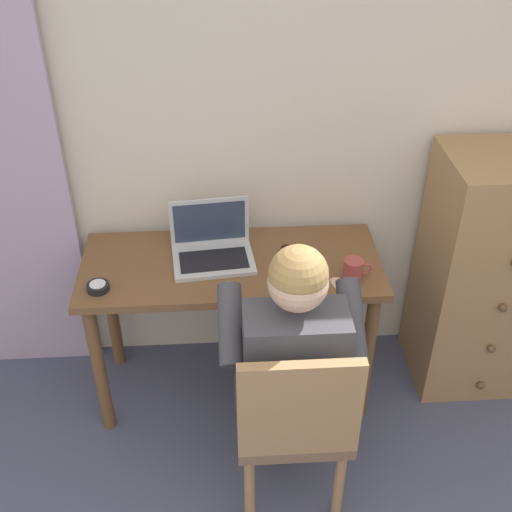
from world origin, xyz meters
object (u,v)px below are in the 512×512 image
object	(u,v)px
computer_mouse	(288,251)
desk_clock	(98,287)
dresser	(483,274)
laptop	(212,247)
coffee_mug	(354,270)
chair	(294,419)
desk	(232,285)
person_seated	(290,348)

from	to	relation	value
computer_mouse	desk_clock	bearing A→B (deg)	-171.72
computer_mouse	desk_clock	world-z (taller)	computer_mouse
dresser	desk_clock	bearing A→B (deg)	-172.98
laptop	desk_clock	bearing A→B (deg)	-156.15
coffee_mug	chair	bearing A→B (deg)	-119.63
laptop	desk_clock	xyz separation A→B (m)	(-0.46, -0.20, -0.04)
computer_mouse	desk_clock	distance (m)	0.81
laptop	computer_mouse	xyz separation A→B (m)	(0.32, -0.00, -0.04)
desk	dresser	distance (m)	1.15
dresser	person_seated	bearing A→B (deg)	-150.77
desk	desk_clock	world-z (taller)	desk_clock
chair	desk_clock	distance (m)	0.93
desk	laptop	bearing A→B (deg)	148.26
chair	person_seated	bearing A→B (deg)	90.02
chair	coffee_mug	size ratio (longest dim) A/B	7.45
chair	laptop	bearing A→B (deg)	111.87
dresser	computer_mouse	xyz separation A→B (m)	(-0.90, -0.01, 0.17)
person_seated	computer_mouse	world-z (taller)	person_seated
desk_clock	computer_mouse	bearing A→B (deg)	14.33
desk	laptop	distance (m)	0.19
computer_mouse	coffee_mug	bearing A→B (deg)	-44.16
desk_clock	coffee_mug	bearing A→B (deg)	0.27
person_seated	coffee_mug	world-z (taller)	person_seated
desk	dresser	bearing A→B (deg)	2.64
laptop	desk_clock	world-z (taller)	laptop
computer_mouse	coffee_mug	world-z (taller)	coffee_mug
desk	dresser	xyz separation A→B (m)	(1.15, 0.05, -0.04)
dresser	person_seated	world-z (taller)	person_seated
chair	laptop	distance (m)	0.82
desk	chair	bearing A→B (deg)	-72.67
chair	dresser	bearing A→B (deg)	37.05
desk	laptop	size ratio (longest dim) A/B	3.53
desk	laptop	world-z (taller)	laptop
desk	desk_clock	size ratio (longest dim) A/B	14.20
desk	person_seated	distance (m)	0.52
person_seated	computer_mouse	distance (m)	0.53
person_seated	coffee_mug	distance (m)	0.45
laptop	coffee_mug	world-z (taller)	laptop
desk	desk_clock	bearing A→B (deg)	-163.96
desk	person_seated	size ratio (longest dim) A/B	1.05
dresser	desk_clock	distance (m)	1.70
person_seated	computer_mouse	bearing A→B (deg)	85.56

